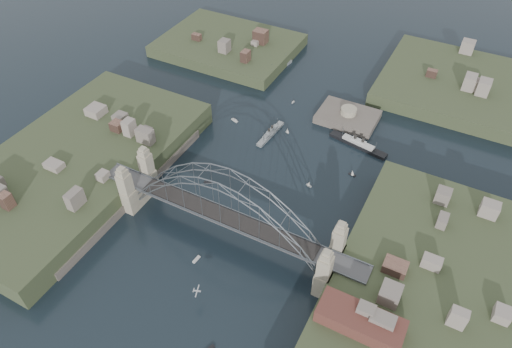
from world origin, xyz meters
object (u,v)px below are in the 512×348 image
object	(u,v)px
bridge	(226,208)
naval_cruiser_far	(279,68)
fort_island	(347,121)
ocean_liner	(358,144)
naval_cruiser_near	(270,133)
wharf_shed	(360,321)

from	to	relation	value
bridge	naval_cruiser_far	size ratio (longest dim) A/B	4.74
fort_island	ocean_liner	world-z (taller)	fort_island
bridge	naval_cruiser_far	xyz separation A→B (m)	(-26.93, 90.33, -11.40)
fort_island	naval_cruiser_near	bearing A→B (deg)	-135.03
bridge	wharf_shed	world-z (taller)	bridge
fort_island	naval_cruiser_near	size ratio (longest dim) A/B	1.36
wharf_shed	naval_cruiser_near	distance (m)	82.76
bridge	naval_cruiser_near	bearing A→B (deg)	101.62
fort_island	bridge	bearing A→B (deg)	-99.73
fort_island	naval_cruiser_near	distance (m)	30.96
fort_island	wharf_shed	distance (m)	90.48
wharf_shed	naval_cruiser_near	bearing A→B (deg)	130.94
fort_island	naval_cruiser_far	size ratio (longest dim) A/B	1.24
fort_island	naval_cruiser_far	bearing A→B (deg)	152.42
bridge	naval_cruiser_near	xyz separation A→B (m)	(-9.89, 48.13, -11.57)
ocean_liner	wharf_shed	bearing A→B (deg)	-71.79
naval_cruiser_far	ocean_liner	distance (m)	57.99
wharf_shed	ocean_liner	bearing A→B (deg)	108.21
fort_island	ocean_liner	xyz separation A→B (m)	(8.61, -12.89, 1.18)
bridge	fort_island	bearing A→B (deg)	80.27
fort_island	naval_cruiser_far	xyz separation A→B (m)	(-38.93, 20.33, 1.26)
bridge	wharf_shed	xyz separation A→B (m)	(44.00, -14.00, -2.32)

